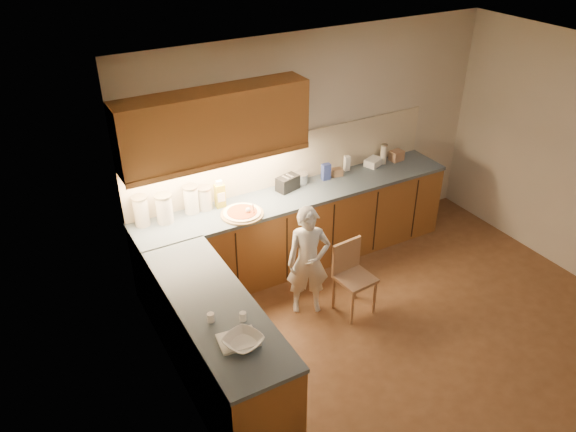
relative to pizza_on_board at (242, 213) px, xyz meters
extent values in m
plane|color=brown|center=(1.13, -1.57, -0.94)|extent=(4.50, 4.50, 0.00)
cube|color=beige|center=(1.13, 0.43, 0.36)|extent=(4.50, 0.04, 2.60)
cube|color=beige|center=(-1.12, -1.57, 0.36)|extent=(0.04, 4.00, 2.60)
cube|color=white|center=(1.13, -1.57, 1.66)|extent=(4.50, 4.00, 0.04)
cube|color=#925B2A|center=(0.76, 0.13, -0.50)|extent=(3.75, 0.60, 0.88)
cube|color=#925B2A|center=(-0.82, -1.17, -0.50)|extent=(0.60, 2.00, 0.88)
cube|color=#43525F|center=(0.76, 0.13, -0.04)|extent=(3.77, 0.62, 0.04)
cube|color=#43525F|center=(-0.82, -1.17, -0.04)|extent=(0.62, 2.02, 0.04)
cube|color=black|center=(-0.77, -0.17, -0.50)|extent=(0.02, 0.01, 0.80)
cube|color=black|center=(-0.17, -0.17, -0.50)|extent=(0.02, 0.01, 0.80)
cube|color=black|center=(0.43, -0.17, -0.50)|extent=(0.02, 0.01, 0.80)
cube|color=black|center=(1.03, -0.17, -0.50)|extent=(0.02, 0.01, 0.80)
cube|color=black|center=(1.63, -0.17, -0.50)|extent=(0.02, 0.01, 0.80)
cube|color=black|center=(2.23, -0.17, -0.50)|extent=(0.02, 0.01, 0.80)
cube|color=beige|center=(0.76, 0.41, 0.27)|extent=(3.75, 0.02, 0.58)
cube|color=#925B2A|center=(-0.14, 0.25, 0.91)|extent=(1.95, 0.35, 0.70)
cube|color=#925B2A|center=(-0.14, 0.08, 0.56)|extent=(1.95, 0.02, 0.06)
cylinder|color=tan|center=(0.00, 0.00, -0.01)|extent=(0.45, 0.45, 0.02)
cylinder|color=#FFEEC7|center=(0.00, 0.00, 0.01)|extent=(0.39, 0.39, 0.02)
cylinder|color=#B23E17|center=(0.00, 0.00, 0.02)|extent=(0.31, 0.31, 0.01)
sphere|color=white|center=(0.05, -0.03, 0.04)|extent=(0.06, 0.06, 0.06)
cylinder|color=white|center=(0.09, -0.09, 0.07)|extent=(0.07, 0.10, 0.18)
imported|color=silver|center=(0.40, -0.67, -0.34)|extent=(0.52, 0.43, 1.21)
cylinder|color=tan|center=(0.67, -1.10, -0.74)|extent=(0.03, 0.03, 0.40)
cylinder|color=tan|center=(0.97, -1.07, -0.74)|extent=(0.03, 0.03, 0.40)
cylinder|color=tan|center=(0.64, -0.80, -0.74)|extent=(0.03, 0.03, 0.40)
cylinder|color=tan|center=(0.94, -0.78, -0.74)|extent=(0.03, 0.03, 0.40)
cube|color=tan|center=(0.80, -0.94, -0.53)|extent=(0.38, 0.38, 0.04)
cube|color=tan|center=(0.79, -0.78, -0.33)|extent=(0.35, 0.06, 0.35)
imported|color=white|center=(-0.82, -1.73, 0.01)|extent=(0.36, 0.36, 0.07)
cylinder|color=beige|center=(-0.96, 0.31, 0.13)|extent=(0.15, 0.15, 0.30)
cylinder|color=gray|center=(-0.96, 0.31, 0.29)|extent=(0.16, 0.16, 0.02)
cylinder|color=silver|center=(-0.74, 0.26, 0.12)|extent=(0.17, 0.17, 0.29)
cylinder|color=gray|center=(-0.74, 0.26, 0.28)|extent=(0.18, 0.18, 0.02)
cylinder|color=white|center=(-0.43, 0.31, 0.12)|extent=(0.15, 0.15, 0.28)
cylinder|color=gray|center=(-0.43, 0.31, 0.27)|extent=(0.16, 0.16, 0.02)
cylinder|color=silver|center=(-0.28, 0.31, 0.10)|extent=(0.15, 0.15, 0.24)
cylinder|color=gray|center=(-0.28, 0.31, 0.23)|extent=(0.16, 0.16, 0.02)
cube|color=gold|center=(-0.13, 0.27, 0.11)|extent=(0.10, 0.08, 0.26)
cube|color=silver|center=(-0.13, 0.27, 0.26)|extent=(0.07, 0.05, 0.05)
cube|color=black|center=(0.68, 0.25, 0.06)|extent=(0.28, 0.21, 0.16)
cube|color=silver|center=(0.65, 0.25, 0.15)|extent=(0.05, 0.11, 0.00)
cube|color=silver|center=(0.71, 0.26, 0.15)|extent=(0.05, 0.11, 0.00)
cylinder|color=silver|center=(0.89, 0.31, 0.04)|extent=(0.16, 0.16, 0.12)
cylinder|color=silver|center=(0.89, 0.31, 0.10)|extent=(0.17, 0.17, 0.01)
cube|color=#303F90|center=(1.19, 0.26, 0.08)|extent=(0.10, 0.07, 0.19)
cube|color=tan|center=(1.36, 0.28, 0.03)|extent=(0.14, 0.11, 0.09)
cube|color=white|center=(1.54, 0.34, 0.07)|extent=(0.07, 0.07, 0.18)
cube|color=white|center=(1.90, 0.29, 0.02)|extent=(0.26, 0.22, 0.09)
cylinder|color=silver|center=(2.04, 0.28, 0.10)|extent=(0.08, 0.08, 0.24)
cylinder|color=gray|center=(2.04, 0.28, 0.22)|extent=(0.08, 0.08, 0.02)
cube|color=tan|center=(2.24, 0.27, 0.04)|extent=(0.17, 0.14, 0.13)
cube|color=white|center=(-0.83, -1.67, -0.01)|extent=(0.32, 0.26, 0.02)
cylinder|color=white|center=(-0.92, -1.37, 0.02)|extent=(0.06, 0.06, 0.08)
cylinder|color=white|center=(-0.70, -1.48, 0.02)|extent=(0.06, 0.06, 0.07)
camera|label=1|loc=(-2.04, -4.60, 2.94)|focal=35.00mm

